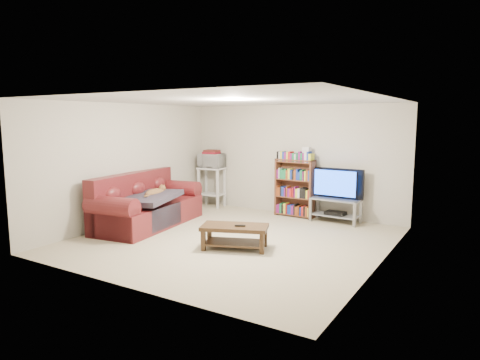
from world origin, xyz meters
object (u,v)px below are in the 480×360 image
Objects in this scene: bookshelf at (295,187)px; sofa at (145,207)px; tv_stand at (336,206)px; coffee_table at (235,232)px.

sofa is at bearing -131.62° from bookshelf.
sofa reaches higher than tv_stand.
sofa reaches higher than coffee_table.
sofa is at bearing 148.56° from coffee_table.
tv_stand is (0.80, 2.60, 0.07)m from coffee_table.
sofa is 2.39m from coffee_table.
bookshelf is (-0.14, 2.67, 0.37)m from coffee_table.
bookshelf is at bearing 71.63° from coffee_table.
bookshelf reaches higher than coffee_table.
sofa is 3.84m from tv_stand.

